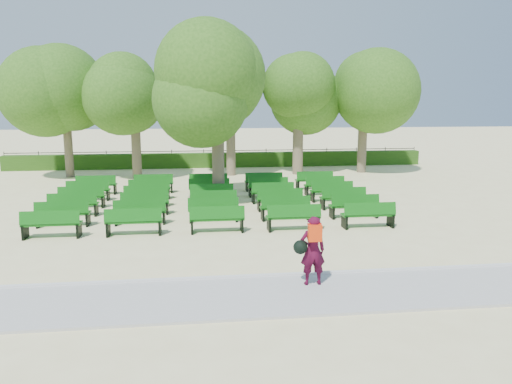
# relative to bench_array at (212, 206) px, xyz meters

# --- Properties ---
(ground) EXTENTS (120.00, 120.00, 0.00)m
(ground) POSITION_rel_bench_array_xyz_m (1.00, -1.73, -0.09)
(ground) COLOR beige
(paving) EXTENTS (30.00, 2.20, 0.06)m
(paving) POSITION_rel_bench_array_xyz_m (1.00, -9.13, -0.06)
(paving) COLOR #AEAEA9
(paving) RESTS_ON ground
(curb) EXTENTS (30.00, 0.12, 0.10)m
(curb) POSITION_rel_bench_array_xyz_m (1.00, -7.98, -0.04)
(curb) COLOR silver
(curb) RESTS_ON ground
(hedge) EXTENTS (26.00, 0.70, 0.90)m
(hedge) POSITION_rel_bench_array_xyz_m (1.00, 12.27, 0.36)
(hedge) COLOR #285114
(hedge) RESTS_ON ground
(fence) EXTENTS (26.00, 0.10, 1.02)m
(fence) POSITION_rel_bench_array_xyz_m (1.00, 12.67, -0.09)
(fence) COLOR black
(fence) RESTS_ON ground
(tree_line) EXTENTS (21.80, 6.80, 7.04)m
(tree_line) POSITION_rel_bench_array_xyz_m (1.00, 8.27, -0.09)
(tree_line) COLOR #37671B
(tree_line) RESTS_ON ground
(bench_array) EXTENTS (1.76, 0.65, 1.09)m
(bench_array) POSITION_rel_bench_array_xyz_m (0.00, 0.00, 0.00)
(bench_array) COLOR #105D11
(bench_array) RESTS_ON ground
(tree_among) EXTENTS (4.44, 4.44, 6.35)m
(tree_among) POSITION_rel_bench_array_xyz_m (0.32, 0.90, 4.24)
(tree_among) COLOR brown
(tree_among) RESTS_ON ground
(person) EXTENTS (0.73, 0.44, 1.56)m
(person) POSITION_rel_bench_array_xyz_m (1.87, -8.64, 0.78)
(person) COLOR #420920
(person) RESTS_ON ground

